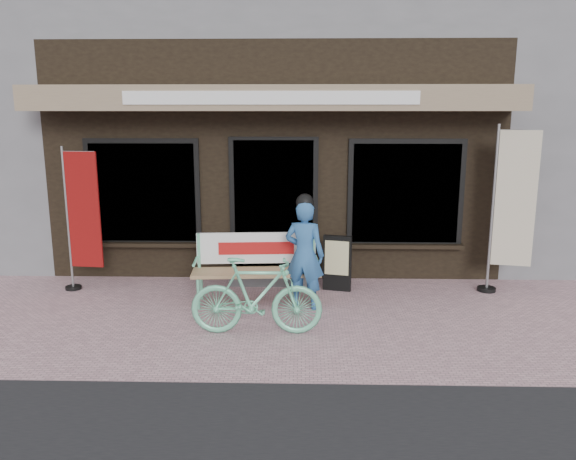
{
  "coord_description": "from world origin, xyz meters",
  "views": [
    {
      "loc": [
        0.44,
        -6.48,
        2.58
      ],
      "look_at": [
        0.25,
        0.7,
        1.05
      ],
      "focal_mm": 35.0,
      "sensor_mm": 36.0,
      "label": 1
    }
  ],
  "objects_px": {
    "person": "(305,252)",
    "nobori_red": "(81,218)",
    "bicycle": "(256,296)",
    "nobori_cream": "(511,208)",
    "bench": "(256,262)",
    "menu_stand": "(337,263)"
  },
  "relations": [
    {
      "from": "bench",
      "to": "nobori_cream",
      "type": "xyz_separation_m",
      "value": [
        3.56,
        0.46,
        0.69
      ]
    },
    {
      "from": "bicycle",
      "to": "nobori_cream",
      "type": "relative_size",
      "value": 0.64
    },
    {
      "from": "bicycle",
      "to": "nobori_cream",
      "type": "height_order",
      "value": "nobori_cream"
    },
    {
      "from": "bicycle",
      "to": "nobori_cream",
      "type": "distance_m",
      "value": 3.91
    },
    {
      "from": "bench",
      "to": "menu_stand",
      "type": "bearing_deg",
      "value": 18.77
    },
    {
      "from": "bicycle",
      "to": "person",
      "type": "bearing_deg",
      "value": -31.34
    },
    {
      "from": "nobori_cream",
      "to": "bench",
      "type": "bearing_deg",
      "value": -160.83
    },
    {
      "from": "person",
      "to": "bicycle",
      "type": "bearing_deg",
      "value": -104.94
    },
    {
      "from": "bench",
      "to": "person",
      "type": "bearing_deg",
      "value": -24.38
    },
    {
      "from": "bench",
      "to": "person",
      "type": "xyz_separation_m",
      "value": [
        0.66,
        -0.24,
        0.2
      ]
    },
    {
      "from": "bicycle",
      "to": "nobori_cream",
      "type": "xyz_separation_m",
      "value": [
        3.46,
        1.64,
        0.78
      ]
    },
    {
      "from": "nobori_cream",
      "to": "person",
      "type": "bearing_deg",
      "value": -154.61
    },
    {
      "from": "bicycle",
      "to": "bench",
      "type": "bearing_deg",
      "value": 4.39
    },
    {
      "from": "bicycle",
      "to": "nobori_red",
      "type": "height_order",
      "value": "nobori_red"
    },
    {
      "from": "person",
      "to": "nobori_cream",
      "type": "xyz_separation_m",
      "value": [
        2.9,
        0.7,
        0.49
      ]
    },
    {
      "from": "person",
      "to": "menu_stand",
      "type": "xyz_separation_m",
      "value": [
        0.48,
        0.72,
        -0.33
      ]
    },
    {
      "from": "nobori_red",
      "to": "nobori_cream",
      "type": "bearing_deg",
      "value": 6.59
    },
    {
      "from": "bench",
      "to": "nobori_red",
      "type": "distance_m",
      "value": 2.63
    },
    {
      "from": "bicycle",
      "to": "nobori_red",
      "type": "distance_m",
      "value": 3.13
    },
    {
      "from": "person",
      "to": "nobori_cream",
      "type": "distance_m",
      "value": 3.03
    },
    {
      "from": "person",
      "to": "nobori_red",
      "type": "bearing_deg",
      "value": -175.37
    },
    {
      "from": "nobori_red",
      "to": "nobori_cream",
      "type": "xyz_separation_m",
      "value": [
        6.1,
        0.05,
        0.16
      ]
    }
  ]
}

